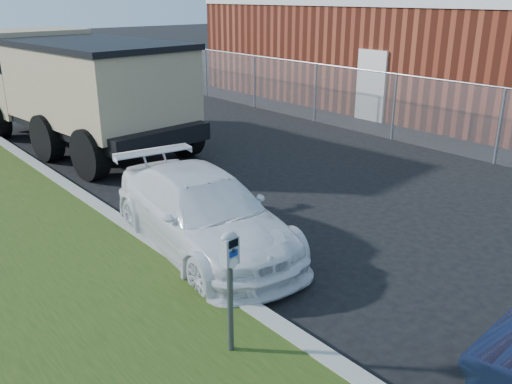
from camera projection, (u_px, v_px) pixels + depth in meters
ground at (364, 248)px, 8.63m from camera, size 120.00×120.00×0.00m
chainlink_fence at (316, 81)px, 16.85m from camera, size 0.06×30.06×30.00m
brick_building at (407, 41)px, 20.87m from camera, size 9.20×14.20×4.17m
parking_meter at (230, 266)px, 5.61m from camera, size 0.21×0.15×1.41m
white_wagon at (201, 212)px, 8.45m from camera, size 2.21×4.36×1.21m
dump_truck at (73, 83)px, 14.13m from camera, size 3.55×7.60×2.88m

